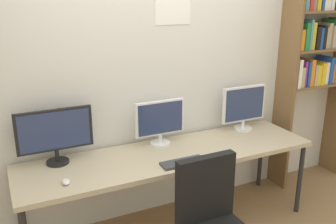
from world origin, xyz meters
The scene contains 8 objects.
wall_back centered at (0.00, 1.02, 1.30)m, with size 4.95×0.11×2.60m.
desk centered at (0.00, 0.60, 0.69)m, with size 2.55×0.68×0.74m.
bookshelf centered at (1.80, 0.83, 1.46)m, with size 0.83×0.28×2.16m.
monitor_left centered at (-0.90, 0.81, 0.99)m, with size 0.59×0.18×0.45m.
monitor_center centered at (0.00, 0.81, 0.96)m, with size 0.46×0.18×0.40m.
monitor_right centered at (0.90, 0.81, 0.97)m, with size 0.48×0.18×0.44m.
keyboard_main centered at (0.00, 0.37, 0.75)m, with size 0.36×0.13×0.02m, color #38383D.
computer_mouse centered at (-0.91, 0.44, 0.76)m, with size 0.06×0.10×0.03m, color silver.
Camera 1 is at (-1.28, -2.03, 2.05)m, focal length 40.19 mm.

